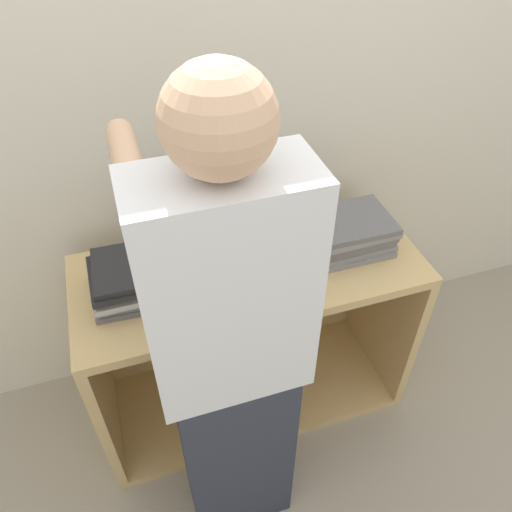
{
  "coord_description": "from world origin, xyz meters",
  "views": [
    {
      "loc": [
        -0.37,
        -0.95,
        1.95
      ],
      "look_at": [
        0.0,
        0.18,
        0.89
      ],
      "focal_mm": 35.0,
      "sensor_mm": 36.0,
      "label": 1
    }
  ],
  "objects": [
    {
      "name": "ground_plane",
      "position": [
        0.0,
        0.0,
        0.0
      ],
      "size": [
        12.0,
        12.0,
        0.0
      ],
      "primitive_type": "plane",
      "color": "#9E9384"
    },
    {
      "name": "wall_back",
      "position": [
        0.0,
        0.63,
        1.2
      ],
      "size": [
        8.0,
        0.05,
        2.4
      ],
      "color": "silver",
      "rests_on": "ground_plane"
    },
    {
      "name": "cart",
      "position": [
        0.0,
        0.33,
        0.38
      ],
      "size": [
        1.22,
        0.52,
        0.77
      ],
      "color": "tan",
      "rests_on": "ground_plane"
    },
    {
      "name": "laptop_stack_right",
      "position": [
        0.35,
        0.26,
        0.83
      ],
      "size": [
        0.33,
        0.24,
        0.13
      ],
      "color": "gray",
      "rests_on": "cart"
    },
    {
      "name": "laptop_stack_left",
      "position": [
        -0.35,
        0.26,
        0.83
      ],
      "size": [
        0.35,
        0.25,
        0.13
      ],
      "color": "slate",
      "rests_on": "cart"
    },
    {
      "name": "laptop_open",
      "position": [
        0.0,
        0.31,
        0.82
      ],
      "size": [
        0.32,
        0.27,
        0.24
      ],
      "color": "#333338",
      "rests_on": "cart"
    },
    {
      "name": "person",
      "position": [
        -0.18,
        -0.16,
        0.84
      ],
      "size": [
        0.4,
        0.53,
        1.66
      ],
      "color": "#2D3342",
      "rests_on": "ground_plane"
    }
  ]
}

